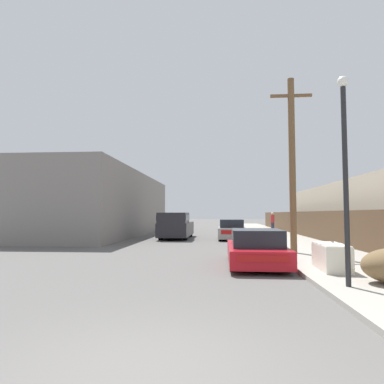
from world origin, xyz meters
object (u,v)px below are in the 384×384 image
Objects in this scene: parked_sports_car_red at (256,249)px; utility_pole at (292,161)px; discarded_fridge at (331,257)px; street_lamp at (345,163)px; pedestrian at (273,222)px; pickup_truck at (176,226)px; car_parked_mid at (231,230)px.

parked_sports_car_red is 4.99m from utility_pole.
discarded_fridge is 0.38× the size of street_lamp.
pedestrian is at bearing 84.18° from utility_pole.
pedestrian is at bearing -137.74° from pickup_truck.
car_parked_mid is 16.00m from street_lamp.
street_lamp is at bearing -92.13° from utility_pole.
car_parked_mid is 0.84× the size of street_lamp.
street_lamp is at bearing -81.75° from car_parked_mid.
pedestrian reaches higher than discarded_fridge.
street_lamp is (-0.39, -2.41, 2.46)m from discarded_fridge.
utility_pole is (1.93, 3.00, 3.48)m from parked_sports_car_red.
pickup_truck is 10.63m from pedestrian.
street_lamp reaches higher than car_parked_mid.
street_lamp is at bearing 111.03° from pickup_truck.
street_lamp reaches higher than pickup_truck.
pickup_truck is at bearing 123.80° from utility_pole.
street_lamp is (1.68, -3.87, 2.40)m from parked_sports_car_red.
utility_pole is (6.27, -9.37, 3.13)m from pickup_truck.
pedestrian reaches higher than pickup_truck.
car_parked_mid is 0.73× the size of pickup_truck.
discarded_fridge is at bearing -34.53° from parked_sports_car_red.
pickup_truck is 1.16× the size of street_lamp.
utility_pole reaches higher than discarded_fridge.
parked_sports_car_red is 4.85m from street_lamp.
pickup_truck is 17.44m from street_lamp.
pedestrian reaches higher than parked_sports_car_red.
parked_sports_car_red is 19.76m from pedestrian.
car_parked_mid is (-0.39, 11.82, 0.08)m from parked_sports_car_red.
parked_sports_car_red is 1.11× the size of car_parked_mid.
pickup_truck is at bearing -138.42° from pedestrian.
parked_sports_car_red is (-2.07, 1.46, 0.07)m from discarded_fridge.
parked_sports_car_red is 0.60× the size of utility_pole.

